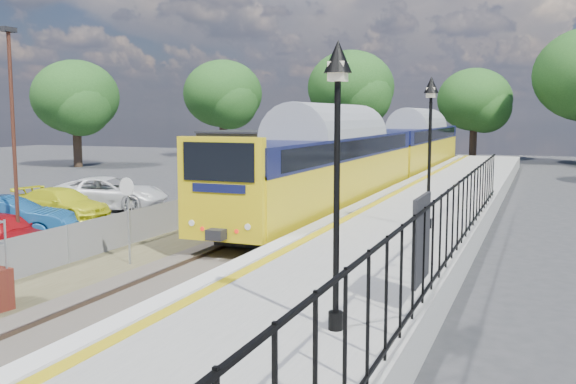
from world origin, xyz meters
The scene contains 17 objects.
ground centered at (0.00, 0.00, 0.00)m, with size 120.00×120.00×0.00m, color #2D2D30.
track_bed centered at (-0.47, 9.67, 0.09)m, with size 5.90×80.00×0.29m.
platform centered at (4.20, 8.00, 0.45)m, with size 5.00×70.00×0.90m, color gray.
platform_edge centered at (2.14, 8.00, 0.90)m, with size 0.90×70.00×0.01m.
victorian_lamp_south centered at (5.50, -4.00, 4.30)m, with size 0.44×0.44×4.60m.
victorian_lamp_north centered at (5.30, 6.00, 4.30)m, with size 0.44×0.44×4.60m.
palisade_fence centered at (6.55, 2.24, 1.84)m, with size 0.12×26.00×2.00m.
wire_fence centered at (-4.20, 12.00, 0.60)m, with size 0.06×52.00×1.20m.
outbuilding centered at (-10.91, 31.21, 1.52)m, with size 10.80×10.10×3.12m.
tree_line centered at (1.40, 42.00, 6.61)m, with size 56.80×43.80×11.88m.
train centered at (0.00, 22.91, 2.34)m, with size 2.82×40.83×3.51m.
speed_sign centered at (-2.50, 1.57, 1.73)m, with size 0.52×0.13×2.58m.
carpark_lamp centered at (-6.95, 1.90, 4.01)m, with size 0.25×0.50×7.04m.
car_red centered at (-7.46, 1.81, 0.63)m, with size 1.49×3.71×1.27m, color #AF1016.
car_blue centered at (-8.90, 3.34, 0.75)m, with size 1.60×4.57×1.51m, color #17528F.
car_yellow centered at (-10.06, 7.50, 0.66)m, with size 1.84×4.53×1.31m, color yellow.
car_white centered at (-10.10, 10.62, 0.76)m, with size 2.51×5.43×1.51m, color white.
Camera 1 is at (8.50, -13.61, 4.35)m, focal length 40.00 mm.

